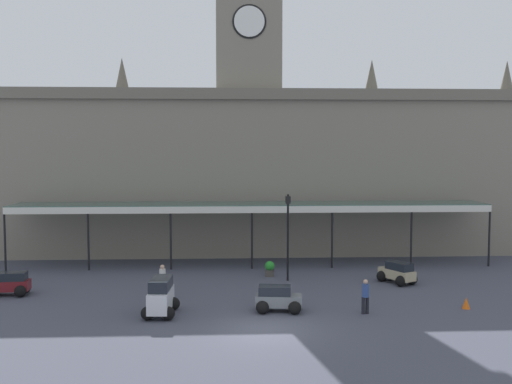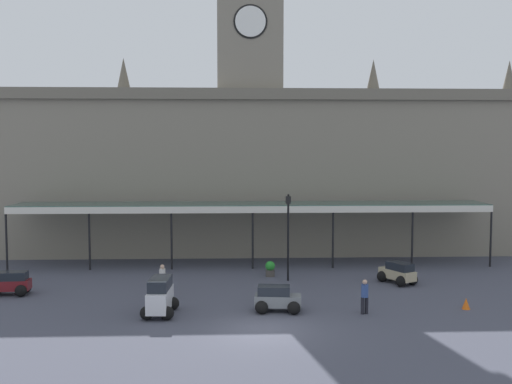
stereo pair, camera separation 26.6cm
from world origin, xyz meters
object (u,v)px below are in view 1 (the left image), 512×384
at_px(car_grey_estate, 278,300).
at_px(pedestrian_crossing_forecourt, 162,279).
at_px(traffic_cone, 466,303).
at_px(car_beige_estate, 397,274).
at_px(car_maroon_estate, 9,285).
at_px(pedestrian_beside_cars, 365,295).
at_px(victorian_lamppost, 288,227).
at_px(car_white_van, 161,298).
at_px(planter_forecourt_centre, 270,269).

bearing_deg(car_grey_estate, pedestrian_crossing_forecourt, 149.92).
bearing_deg(traffic_cone, pedestrian_crossing_forecourt, 167.54).
bearing_deg(car_beige_estate, traffic_cone, -71.94).
relative_size(car_maroon_estate, pedestrian_beside_cars, 1.38).
height_order(car_beige_estate, traffic_cone, car_beige_estate).
bearing_deg(victorian_lamppost, car_white_van, -134.47).
bearing_deg(pedestrian_crossing_forecourt, victorian_lamppost, 23.88).
distance_m(car_white_van, car_beige_estate, 14.46).
distance_m(car_maroon_estate, car_beige_estate, 21.92).
height_order(car_white_van, pedestrian_crossing_forecourt, car_white_van).
bearing_deg(traffic_cone, car_grey_estate, -179.59).
bearing_deg(traffic_cone, victorian_lamppost, 141.45).
height_order(car_maroon_estate, traffic_cone, car_maroon_estate).
distance_m(car_white_van, planter_forecourt_centre, 9.96).
bearing_deg(car_maroon_estate, planter_forecourt_centre, 15.50).
height_order(car_grey_estate, pedestrian_beside_cars, pedestrian_beside_cars).
height_order(car_white_van, traffic_cone, car_white_van).
bearing_deg(pedestrian_crossing_forecourt, traffic_cone, -12.46).
relative_size(pedestrian_crossing_forecourt, traffic_cone, 2.99).
bearing_deg(car_white_van, pedestrian_beside_cars, -1.60).
xyz_separation_m(pedestrian_crossing_forecourt, planter_forecourt_centre, (6.13, 4.34, -0.42)).
xyz_separation_m(car_maroon_estate, car_white_van, (8.66, -4.09, 0.24)).
relative_size(pedestrian_crossing_forecourt, planter_forecourt_centre, 1.74).
distance_m(car_maroon_estate, car_white_van, 9.58).
distance_m(car_white_van, victorian_lamppost, 9.99).
height_order(pedestrian_beside_cars, pedestrian_crossing_forecourt, same).
bearing_deg(car_grey_estate, car_maroon_estate, 165.12).
distance_m(pedestrian_beside_cars, planter_forecourt_centre, 9.29).
bearing_deg(victorian_lamppost, car_maroon_estate, -169.65).
relative_size(traffic_cone, planter_forecourt_centre, 0.58).
relative_size(car_grey_estate, pedestrian_beside_cars, 1.40).
height_order(car_maroon_estate, car_white_van, car_white_van).
distance_m(victorian_lamppost, traffic_cone, 10.92).
height_order(car_white_van, planter_forecourt_centre, car_white_van).
bearing_deg(pedestrian_crossing_forecourt, car_grey_estate, -30.08).
relative_size(pedestrian_beside_cars, traffic_cone, 2.99).
xyz_separation_m(car_grey_estate, planter_forecourt_centre, (0.16, 7.80, -0.07)).
relative_size(car_grey_estate, car_white_van, 0.95).
relative_size(car_grey_estate, car_maroon_estate, 1.01).
bearing_deg(car_maroon_estate, car_beige_estate, 4.82).
xyz_separation_m(car_maroon_estate, planter_forecourt_centre, (14.45, 4.01, -0.07)).
distance_m(traffic_cone, planter_forecourt_centre, 12.03).
relative_size(pedestrian_beside_cars, pedestrian_crossing_forecourt, 1.00).
distance_m(pedestrian_beside_cars, victorian_lamppost, 8.13).
height_order(victorian_lamppost, planter_forecourt_centre, victorian_lamppost).
bearing_deg(car_white_van, planter_forecourt_centre, 54.45).
bearing_deg(planter_forecourt_centre, traffic_cone, -40.00).
height_order(pedestrian_beside_cars, victorian_lamppost, victorian_lamppost).
height_order(victorian_lamppost, traffic_cone, victorian_lamppost).
relative_size(car_beige_estate, planter_forecourt_centre, 2.53).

